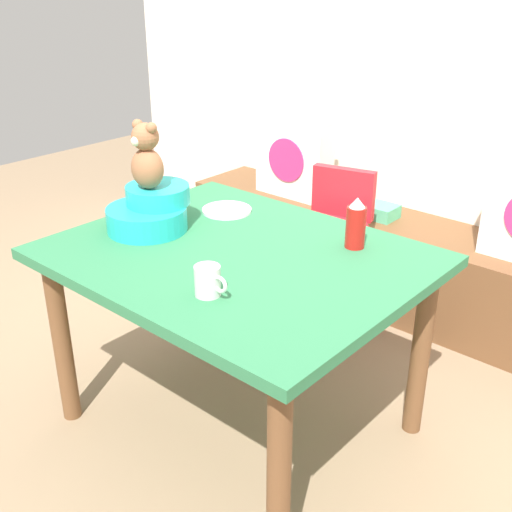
{
  "coord_description": "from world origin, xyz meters",
  "views": [
    {
      "loc": [
        1.37,
        -1.46,
        1.65
      ],
      "look_at": [
        0.0,
        0.1,
        0.69
      ],
      "focal_mm": 44.32,
      "sensor_mm": 36.0,
      "label": 1
    }
  ],
  "objects": [
    {
      "name": "highchair",
      "position": [
        -0.16,
        0.82,
        0.52
      ],
      "size": [
        0.4,
        0.5,
        0.79
      ],
      "color": "red",
      "rests_on": "ground_plane"
    },
    {
      "name": "dining_table",
      "position": [
        0.0,
        0.0,
        0.64
      ],
      "size": [
        1.25,
        1.01,
        0.74
      ],
      "color": "#2D7247",
      "rests_on": "ground_plane"
    },
    {
      "name": "window_bench",
      "position": [
        0.0,
        1.25,
        0.23
      ],
      "size": [
        2.6,
        0.44,
        0.46
      ],
      "primitive_type": "cube",
      "color": "brown",
      "rests_on": "ground_plane"
    },
    {
      "name": "book_stack",
      "position": [
        -0.17,
        1.25,
        0.49
      ],
      "size": [
        0.2,
        0.14,
        0.07
      ],
      "primitive_type": "cube",
      "color": "#50BF8C",
      "rests_on": "window_bench"
    },
    {
      "name": "infant_seat_teal",
      "position": [
        -0.39,
        -0.05,
        0.81
      ],
      "size": [
        0.3,
        0.33,
        0.16
      ],
      "color": "#20B2B2",
      "rests_on": "dining_table"
    },
    {
      "name": "pillow_floral_left",
      "position": [
        -0.71,
        1.23,
        0.68
      ],
      "size": [
        0.44,
        0.15,
        0.44
      ],
      "color": "white",
      "rests_on": "window_bench"
    },
    {
      "name": "ketchup_bottle",
      "position": [
        0.28,
        0.31,
        0.83
      ],
      "size": [
        0.07,
        0.07,
        0.18
      ],
      "color": "red",
      "rests_on": "dining_table"
    },
    {
      "name": "back_wall",
      "position": [
        0.0,
        1.52,
        1.3
      ],
      "size": [
        4.4,
        0.1,
        2.6
      ],
      "primitive_type": "cube",
      "color": "silver",
      "rests_on": "ground_plane"
    },
    {
      "name": "coffee_mug",
      "position": [
        0.15,
        -0.29,
        0.79
      ],
      "size": [
        0.12,
        0.08,
        0.09
      ],
      "color": "silver",
      "rests_on": "dining_table"
    },
    {
      "name": "ground_plane",
      "position": [
        0.0,
        0.0,
        0.0
      ],
      "size": [
        8.0,
        8.0,
        0.0
      ],
      "primitive_type": "plane",
      "color": "#8C7256"
    },
    {
      "name": "teddy_bear",
      "position": [
        -0.39,
        -0.05,
        1.02
      ],
      "size": [
        0.13,
        0.12,
        0.25
      ],
      "color": "#9C613F",
      "rests_on": "infant_seat_teal"
    },
    {
      "name": "dinner_plate_near",
      "position": [
        -0.3,
        0.26,
        0.75
      ],
      "size": [
        0.2,
        0.2,
        0.01
      ],
      "primitive_type": "cylinder",
      "color": "white",
      "rests_on": "dining_table"
    }
  ]
}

